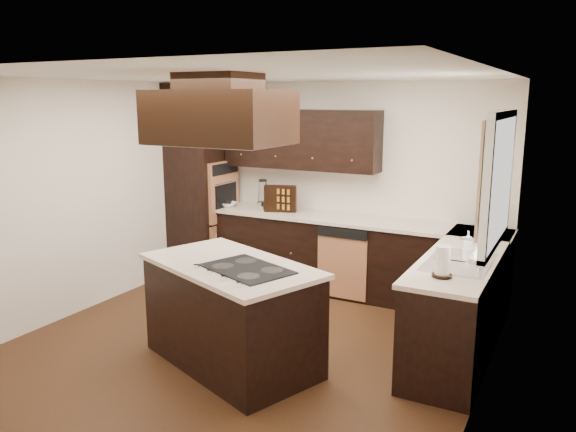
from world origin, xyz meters
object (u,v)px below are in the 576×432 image
Objects in this scene: range_hood at (220,117)px; spice_rack at (280,199)px; oven_column at (202,194)px; island at (232,316)px.

range_hood is 2.64m from spice_rack.
oven_column is 3.13m from range_hood.
oven_column reaches higher than island.
oven_column is 1.36× the size of island.
range_hood is at bearing -50.26° from oven_column.
spice_rack is (-0.72, 2.30, -1.07)m from range_hood.
oven_column is 2.02× the size of range_hood.
spice_rack is at bearing 128.86° from island.
spice_rack reaches higher than island.
island is at bearing -92.29° from spice_rack.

